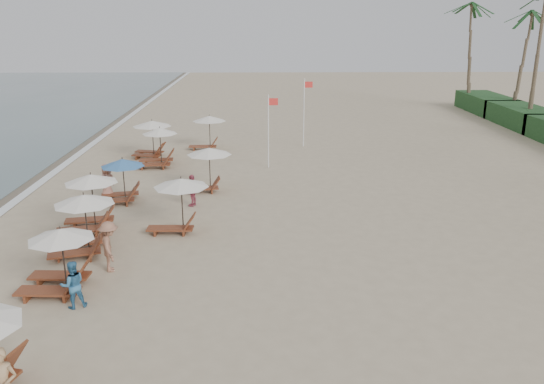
{
  "coord_description": "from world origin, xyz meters",
  "views": [
    {
      "loc": [
        0.44,
        -14.79,
        8.22
      ],
      "look_at": [
        1.0,
        7.57,
        1.3
      ],
      "focal_mm": 36.48,
      "sensor_mm": 36.0,
      "label": 1
    }
  ],
  "objects_px": {
    "inland_station_2": "(207,128)",
    "flag_pole_near": "(269,128)",
    "beachgoer_far_b": "(107,181)",
    "inland_station_1": "(206,163)",
    "lounger_station_4": "(120,180)",
    "beachgoer_mid_b": "(109,247)",
    "beachgoer_far_a": "(193,190)",
    "lounger_station_5": "(156,149)",
    "lounger_station_2": "(81,224)",
    "lounger_station_6": "(150,137)",
    "beachgoer_mid_a": "(73,285)",
    "lounger_station_3": "(87,205)",
    "inland_station_0": "(177,199)",
    "lounger_station_1": "(56,262)"
  },
  "relations": [
    {
      "from": "lounger_station_2",
      "to": "lounger_station_6",
      "type": "relative_size",
      "value": 0.97
    },
    {
      "from": "lounger_station_2",
      "to": "beachgoer_mid_a",
      "type": "relative_size",
      "value": 1.69
    },
    {
      "from": "lounger_station_1",
      "to": "inland_station_1",
      "type": "distance_m",
      "value": 11.33
    },
    {
      "from": "inland_station_2",
      "to": "flag_pole_near",
      "type": "bearing_deg",
      "value": -50.74
    },
    {
      "from": "beachgoer_mid_b",
      "to": "beachgoer_far_a",
      "type": "bearing_deg",
      "value": -35.17
    },
    {
      "from": "beachgoer_far_a",
      "to": "inland_station_0",
      "type": "bearing_deg",
      "value": 19.33
    },
    {
      "from": "lounger_station_3",
      "to": "lounger_station_2",
      "type": "bearing_deg",
      "value": -78.96
    },
    {
      "from": "lounger_station_4",
      "to": "inland_station_0",
      "type": "height_order",
      "value": "inland_station_0"
    },
    {
      "from": "lounger_station_2",
      "to": "beachgoer_far_b",
      "type": "distance_m",
      "value": 6.85
    },
    {
      "from": "inland_station_1",
      "to": "inland_station_2",
      "type": "bearing_deg",
      "value": 94.87
    },
    {
      "from": "lounger_station_2",
      "to": "inland_station_2",
      "type": "relative_size",
      "value": 0.98
    },
    {
      "from": "beachgoer_far_b",
      "to": "inland_station_1",
      "type": "bearing_deg",
      "value": -64.26
    },
    {
      "from": "lounger_station_5",
      "to": "beachgoer_far_a",
      "type": "xyz_separation_m",
      "value": [
        2.95,
        -7.41,
        -0.29
      ]
    },
    {
      "from": "lounger_station_5",
      "to": "beachgoer_mid_a",
      "type": "relative_size",
      "value": 1.71
    },
    {
      "from": "lounger_station_3",
      "to": "inland_station_2",
      "type": "distance_m",
      "value": 15.46
    },
    {
      "from": "inland_station_1",
      "to": "beachgoer_far_b",
      "type": "xyz_separation_m",
      "value": [
        -4.73,
        -0.93,
        -0.63
      ]
    },
    {
      "from": "lounger_station_6",
      "to": "inland_station_1",
      "type": "bearing_deg",
      "value": -60.71
    },
    {
      "from": "lounger_station_6",
      "to": "beachgoer_mid_a",
      "type": "height_order",
      "value": "lounger_station_6"
    },
    {
      "from": "beachgoer_mid_a",
      "to": "lounger_station_4",
      "type": "bearing_deg",
      "value": -109.12
    },
    {
      "from": "inland_station_1",
      "to": "inland_station_2",
      "type": "distance_m",
      "value": 9.73
    },
    {
      "from": "lounger_station_4",
      "to": "beachgoer_far_a",
      "type": "bearing_deg",
      "value": -11.28
    },
    {
      "from": "lounger_station_2",
      "to": "flag_pole_near",
      "type": "height_order",
      "value": "flag_pole_near"
    },
    {
      "from": "inland_station_1",
      "to": "inland_station_2",
      "type": "relative_size",
      "value": 0.99
    },
    {
      "from": "beachgoer_mid_a",
      "to": "lounger_station_3",
      "type": "bearing_deg",
      "value": -102.32
    },
    {
      "from": "inland_station_2",
      "to": "beachgoer_mid_b",
      "type": "height_order",
      "value": "inland_station_2"
    },
    {
      "from": "lounger_station_4",
      "to": "inland_station_1",
      "type": "xyz_separation_m",
      "value": [
        3.95,
        1.59,
        0.41
      ]
    },
    {
      "from": "lounger_station_5",
      "to": "beachgoer_mid_a",
      "type": "distance_m",
      "value": 16.9
    },
    {
      "from": "lounger_station_3",
      "to": "beachgoer_far_a",
      "type": "height_order",
      "value": "lounger_station_3"
    },
    {
      "from": "lounger_station_5",
      "to": "lounger_station_6",
      "type": "height_order",
      "value": "lounger_station_6"
    },
    {
      "from": "lounger_station_3",
      "to": "lounger_station_4",
      "type": "relative_size",
      "value": 1.08
    },
    {
      "from": "lounger_station_1",
      "to": "beachgoer_mid_a",
      "type": "xyz_separation_m",
      "value": [
        0.84,
        -1.1,
        -0.26
      ]
    },
    {
      "from": "lounger_station_4",
      "to": "inland_station_0",
      "type": "distance_m",
      "value": 5.19
    },
    {
      "from": "lounger_station_3",
      "to": "lounger_station_6",
      "type": "xyz_separation_m",
      "value": [
        0.16,
        12.83,
        0.18
      ]
    },
    {
      "from": "inland_station_2",
      "to": "beachgoer_far_a",
      "type": "bearing_deg",
      "value": -88.22
    },
    {
      "from": "inland_station_0",
      "to": "flag_pole_near",
      "type": "xyz_separation_m",
      "value": [
        3.91,
        10.35,
        0.94
      ]
    },
    {
      "from": "beachgoer_mid_a",
      "to": "beachgoer_far_a",
      "type": "xyz_separation_m",
      "value": [
        2.49,
        9.48,
        0.01
      ]
    },
    {
      "from": "inland_station_1",
      "to": "lounger_station_1",
      "type": "bearing_deg",
      "value": -109.55
    },
    {
      "from": "lounger_station_5",
      "to": "inland_station_0",
      "type": "bearing_deg",
      "value": -75.78
    },
    {
      "from": "inland_station_0",
      "to": "beachgoer_far_b",
      "type": "height_order",
      "value": "inland_station_0"
    },
    {
      "from": "lounger_station_2",
      "to": "lounger_station_5",
      "type": "distance_m",
      "value": 12.86
    },
    {
      "from": "beachgoer_mid_b",
      "to": "beachgoer_mid_a",
      "type": "bearing_deg",
      "value": 151.35
    },
    {
      "from": "flag_pole_near",
      "to": "lounger_station_4",
      "type": "bearing_deg",
      "value": -138.58
    },
    {
      "from": "inland_station_0",
      "to": "lounger_station_2",
      "type": "bearing_deg",
      "value": -146.63
    },
    {
      "from": "lounger_station_3",
      "to": "lounger_station_5",
      "type": "height_order",
      "value": "lounger_station_3"
    },
    {
      "from": "inland_station_2",
      "to": "flag_pole_near",
      "type": "xyz_separation_m",
      "value": [
        4.05,
        -4.95,
        0.93
      ]
    },
    {
      "from": "lounger_station_1",
      "to": "flag_pole_near",
      "type": "relative_size",
      "value": 0.58
    },
    {
      "from": "lounger_station_2",
      "to": "inland_station_1",
      "type": "distance_m",
      "value": 8.66
    },
    {
      "from": "beachgoer_mid_a",
      "to": "flag_pole_near",
      "type": "bearing_deg",
      "value": -135.24
    },
    {
      "from": "lounger_station_2",
      "to": "lounger_station_5",
      "type": "xyz_separation_m",
      "value": [
        0.49,
        12.85,
        -0.12
      ]
    },
    {
      "from": "lounger_station_5",
      "to": "inland_station_1",
      "type": "xyz_separation_m",
      "value": [
        3.4,
        -5.12,
        0.43
      ]
    }
  ]
}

